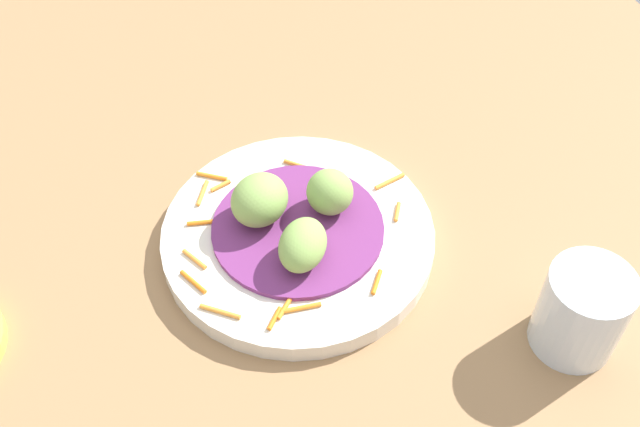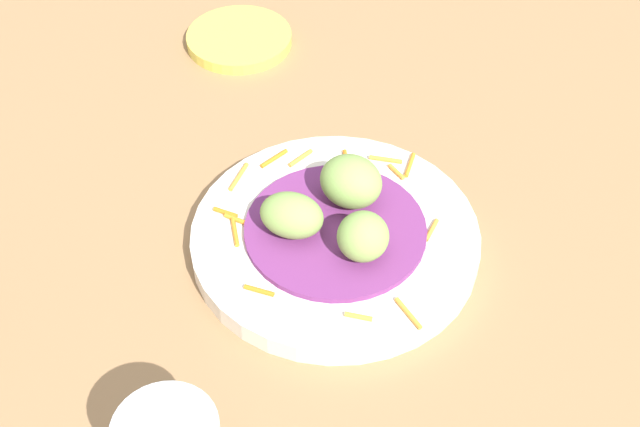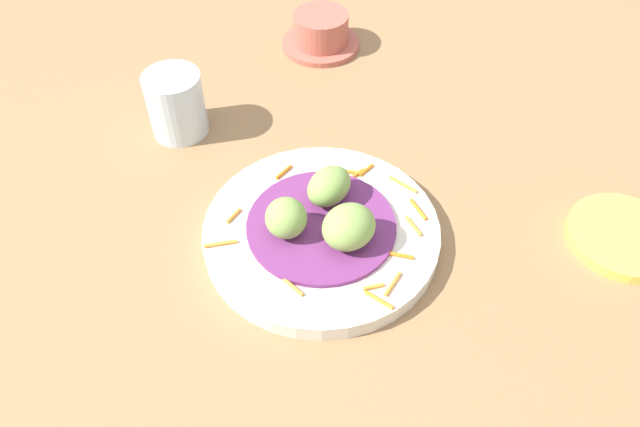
{
  "view_description": "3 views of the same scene",
  "coord_description": "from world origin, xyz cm",
  "px_view_note": "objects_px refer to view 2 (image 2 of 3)",
  "views": [
    {
      "loc": [
        43.91,
        -12.8,
        56.2
      ],
      "look_at": [
        3.31,
        3.15,
        6.47
      ],
      "focal_mm": 42.47,
      "sensor_mm": 36.0,
      "label": 1
    },
    {
      "loc": [
        20.29,
        48.78,
        58.77
      ],
      "look_at": [
        3.51,
        0.71,
        5.88
      ],
      "focal_mm": 49.24,
      "sensor_mm": 36.0,
      "label": 2
    },
    {
      "loc": [
        -39.54,
        1.62,
        52.57
      ],
      "look_at": [
        1.64,
        1.51,
        6.81
      ],
      "focal_mm": 34.72,
      "sensor_mm": 36.0,
      "label": 3
    }
  ],
  "objects_px": {
    "main_plate": "(335,239)",
    "guac_scoop_right": "(292,215)",
    "guac_scoop_center": "(353,181)",
    "side_plate_small": "(239,39)",
    "guac_scoop_left": "(363,236)"
  },
  "relations": [
    {
      "from": "guac_scoop_center",
      "to": "side_plate_small",
      "type": "xyz_separation_m",
      "value": [
        0.02,
        -0.29,
        -0.04
      ]
    },
    {
      "from": "main_plate",
      "to": "guac_scoop_left",
      "type": "bearing_deg",
      "value": 106.86
    },
    {
      "from": "guac_scoop_right",
      "to": "side_plate_small",
      "type": "bearing_deg",
      "value": -97.11
    },
    {
      "from": "main_plate",
      "to": "side_plate_small",
      "type": "xyz_separation_m",
      "value": [
        -0.0,
        -0.32,
        -0.0
      ]
    },
    {
      "from": "main_plate",
      "to": "guac_scoop_right",
      "type": "bearing_deg",
      "value": -13.14
    },
    {
      "from": "main_plate",
      "to": "guac_scoop_right",
      "type": "relative_size",
      "value": 4.55
    },
    {
      "from": "guac_scoop_left",
      "to": "main_plate",
      "type": "bearing_deg",
      "value": -73.14
    },
    {
      "from": "side_plate_small",
      "to": "guac_scoop_center",
      "type": "bearing_deg",
      "value": 94.4
    },
    {
      "from": "guac_scoop_left",
      "to": "guac_scoop_center",
      "type": "distance_m",
      "value": 0.06
    },
    {
      "from": "main_plate",
      "to": "guac_scoop_right",
      "type": "xyz_separation_m",
      "value": [
        0.04,
        -0.01,
        0.03
      ]
    },
    {
      "from": "guac_scoop_center",
      "to": "side_plate_small",
      "type": "relative_size",
      "value": 0.48
    },
    {
      "from": "main_plate",
      "to": "side_plate_small",
      "type": "bearing_deg",
      "value": -90.5
    },
    {
      "from": "guac_scoop_left",
      "to": "side_plate_small",
      "type": "xyz_separation_m",
      "value": [
        0.01,
        -0.35,
        -0.04
      ]
    },
    {
      "from": "guac_scoop_right",
      "to": "main_plate",
      "type": "bearing_deg",
      "value": 166.86
    },
    {
      "from": "guac_scoop_left",
      "to": "guac_scoop_center",
      "type": "bearing_deg",
      "value": -103.14
    }
  ]
}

